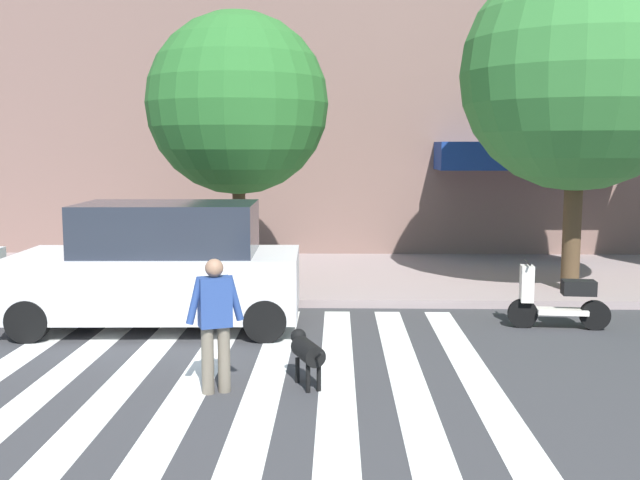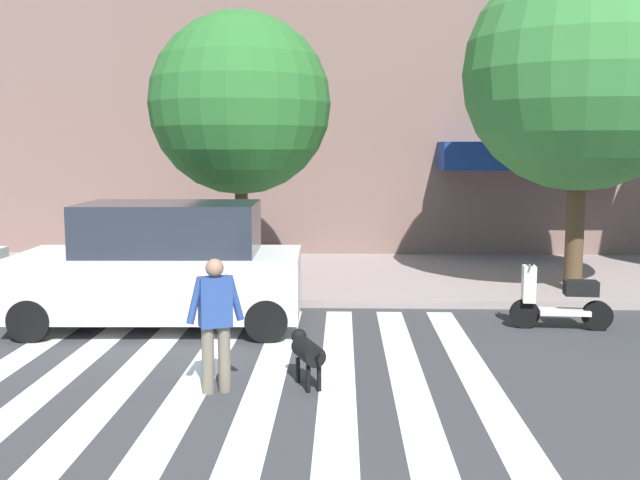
% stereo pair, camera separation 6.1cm
% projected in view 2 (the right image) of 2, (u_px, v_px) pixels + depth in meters
% --- Properties ---
extents(ground_plane, '(160.00, 160.00, 0.00)m').
position_uv_depth(ground_plane, '(222.00, 445.00, 7.26)').
color(ground_plane, '#353538').
extents(sidewalk_far, '(80.00, 6.00, 0.15)m').
position_uv_depth(sidewalk_far, '(290.00, 276.00, 16.49)').
color(sidewalk_far, gray).
rests_on(sidewalk_far, ground_plane).
extents(crosswalk_stripes, '(6.75, 12.02, 0.01)m').
position_uv_depth(crosswalk_stripes, '(201.00, 445.00, 7.27)').
color(crosswalk_stripes, silver).
rests_on(crosswalk_stripes, ground_plane).
extents(parked_car_behind_first, '(4.63, 2.16, 2.06)m').
position_uv_depth(parked_car_behind_first, '(163.00, 267.00, 11.92)').
color(parked_car_behind_first, silver).
rests_on(parked_car_behind_first, ground_plane).
extents(parked_scooter, '(1.63, 0.50, 1.11)m').
position_uv_depth(parked_scooter, '(561.00, 300.00, 11.88)').
color(parked_scooter, black).
rests_on(parked_scooter, ground_plane).
extents(street_tree_nearest, '(3.61, 3.61, 5.48)m').
position_uv_depth(street_tree_nearest, '(240.00, 104.00, 14.49)').
color(street_tree_nearest, '#4C3823').
rests_on(street_tree_nearest, sidewalk_far).
extents(street_tree_middle, '(4.53, 4.53, 6.48)m').
position_uv_depth(street_tree_middle, '(582.00, 74.00, 13.92)').
color(street_tree_middle, '#4C3823').
rests_on(street_tree_middle, sidewalk_far).
extents(pedestrian_dog_walker, '(0.69, 0.36, 1.64)m').
position_uv_depth(pedestrian_dog_walker, '(215.00, 318.00, 8.73)').
color(pedestrian_dog_walker, '#6B6051').
rests_on(pedestrian_dog_walker, ground_plane).
extents(dog_on_leash, '(0.49, 0.95, 0.65)m').
position_uv_depth(dog_on_leash, '(307.00, 351.00, 9.04)').
color(dog_on_leash, black).
rests_on(dog_on_leash, ground_plane).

